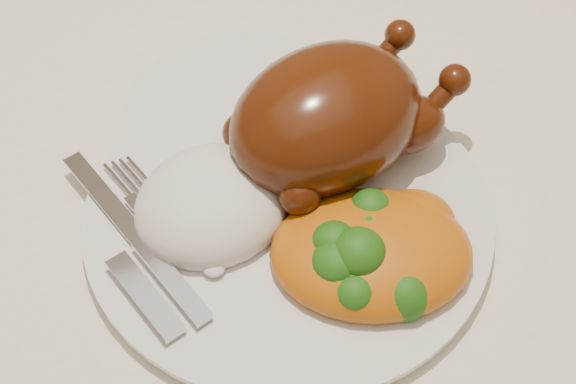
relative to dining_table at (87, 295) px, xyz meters
name	(u,v)px	position (x,y,z in m)	size (l,w,h in m)	color
dining_table	(87,295)	(0.00, 0.00, 0.00)	(1.60, 0.90, 0.76)	brown
tablecloth	(68,245)	(0.00, 0.00, 0.07)	(1.73, 1.03, 0.18)	beige
dinner_plate	(288,214)	(0.16, -0.06, 0.11)	(0.29, 0.29, 0.01)	silver
side_plate	(244,114)	(0.16, 0.05, 0.11)	(0.20, 0.20, 0.01)	silver
roast_chicken	(332,116)	(0.20, -0.03, 0.16)	(0.20, 0.14, 0.10)	#491707
rice_mound	(212,205)	(0.10, -0.05, 0.13)	(0.13, 0.12, 0.06)	white
mac_and_cheese	(373,250)	(0.19, -0.13, 0.13)	(0.17, 0.15, 0.06)	#BE540C
cutlery	(146,259)	(0.05, -0.07, 0.12)	(0.06, 0.18, 0.01)	#BBBBC2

